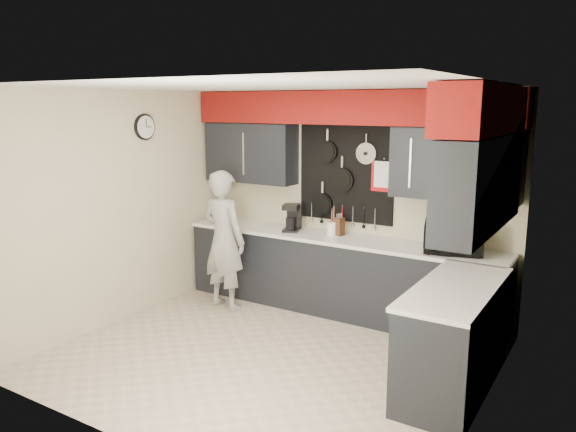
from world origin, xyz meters
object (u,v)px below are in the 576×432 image
Objects in this scene: person at (224,240)px; utensil_crock at (332,228)px; coffee_maker at (292,217)px; microwave at (453,237)px; knife_block at (339,227)px.

utensil_crock is at bearing -142.97° from person.
coffee_maker is 0.20× the size of person.
coffee_maker is at bearing -129.78° from person.
person is (-2.56, -0.57, -0.24)m from microwave.
microwave is at bearing -2.51° from utensil_crock.
utensil_crock is 0.47× the size of coffee_maker.
person reaches higher than knife_block.
coffee_maker is 0.87m from person.
microwave is 1.36m from knife_block.
microwave is 0.35× the size of person.
utensil_crock is at bearing -12.02° from coffee_maker.
utensil_crock is at bearing 161.24° from microwave.
person is (-1.21, -0.66, -0.18)m from knife_block.
person is at bearing -150.38° from utensil_crock.
microwave reaches higher than utensil_crock.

